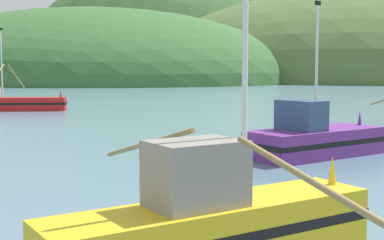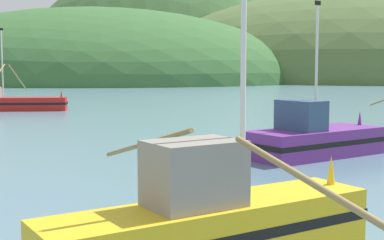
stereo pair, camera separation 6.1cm
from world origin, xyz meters
name	(u,v)px [view 2 (the right image)]	position (x,y,z in m)	size (l,w,h in m)	color
hill_mid_left	(91,82)	(-43.87, 142.75, 0.00)	(115.64, 92.51, 40.11)	#386633
hill_mid_right	(379,80)	(39.71, 182.55, 0.00)	(159.05, 127.24, 58.41)	#516B38
hill_far_center	(167,76)	(-43.36, 245.74, 0.00)	(133.94, 107.15, 100.27)	#47703D
fishing_boat_red	(6,103)	(-17.60, 43.32, 0.78)	(10.92, 17.19, 7.66)	red
fishing_boat_purple	(314,139)	(9.21, 20.74, 0.81)	(6.73, 6.59, 7.04)	#6B2D84
fishing_boat_yellow	(210,222)	(6.22, 6.25, 0.86)	(7.15, 8.15, 7.42)	gold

